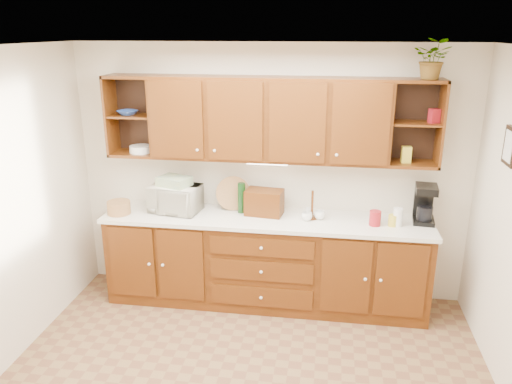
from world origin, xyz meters
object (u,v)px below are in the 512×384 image
(bread_box, at_px, (264,202))
(coffee_maker, at_px, (425,204))
(microwave, at_px, (175,199))
(potted_plant, at_px, (433,59))

(bread_box, relative_size, coffee_maker, 0.98)
(microwave, bearing_deg, bread_box, 11.92)
(coffee_maker, bearing_deg, potted_plant, -159.07)
(microwave, bearing_deg, potted_plant, 10.55)
(bread_box, xyz_separation_m, potted_plant, (1.48, 0.02, 1.40))
(potted_plant, bearing_deg, coffee_maker, 15.06)
(coffee_maker, bearing_deg, microwave, -172.18)
(microwave, relative_size, coffee_maker, 1.33)
(coffee_maker, xyz_separation_m, potted_plant, (-0.07, -0.02, 1.35))
(microwave, xyz_separation_m, potted_plant, (2.39, 0.07, 1.39))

